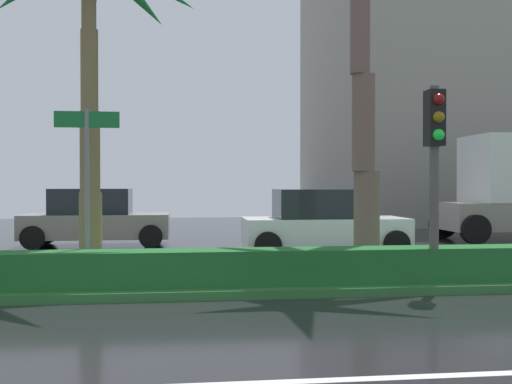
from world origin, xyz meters
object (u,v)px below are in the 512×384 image
at_px(car_in_traffic_second, 95,218).
at_px(car_in_traffic_third, 323,223).
at_px(traffic_signal_median_right, 435,148).
at_px(street_name_sign, 87,171).

distance_m(car_in_traffic_second, car_in_traffic_third, 6.94).
relative_size(traffic_signal_median_right, street_name_sign, 1.13).
distance_m(street_name_sign, car_in_traffic_third, 7.44).
height_order(street_name_sign, car_in_traffic_second, street_name_sign).
bearing_deg(street_name_sign, car_in_traffic_second, 97.12).
distance_m(traffic_signal_median_right, car_in_traffic_second, 11.20).
xyz_separation_m(traffic_signal_median_right, car_in_traffic_second, (-6.91, 8.66, -1.66)).
xyz_separation_m(traffic_signal_median_right, street_name_sign, (-5.92, 0.77, -0.41)).
bearing_deg(traffic_signal_median_right, car_in_traffic_second, 128.59).
relative_size(car_in_traffic_second, car_in_traffic_third, 1.00).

